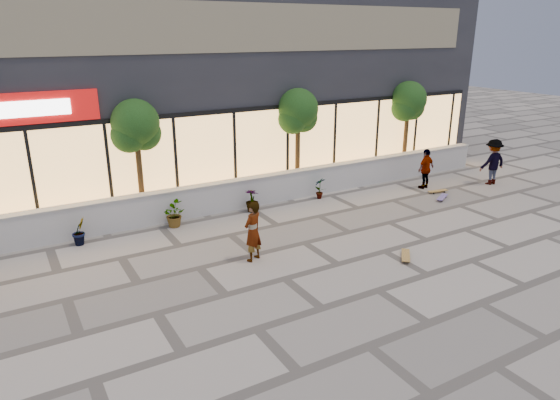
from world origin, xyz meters
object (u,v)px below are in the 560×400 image
tree_east (408,103)px  skater_right_far (493,162)px  skateboard_center (406,255)px  skateboard_right_far (442,197)px  skater_center (253,231)px  skater_right_near (426,169)px  tree_midwest (136,129)px  tree_mideast (298,114)px  skateboard_right_near (438,191)px

tree_east → skater_right_far: 4.17m
skateboard_center → skater_right_far: bearing=-23.4°
skateboard_center → skateboard_right_far: skateboard_right_far is taller
skater_center → skateboard_right_far: (8.37, 1.08, -0.75)m
skater_right_near → skateboard_right_far: 1.59m
tree_midwest → tree_east: bearing=0.0°
skateboard_center → tree_midwest: bearing=81.1°
tree_mideast → skateboard_right_far: 6.15m
skateboard_center → skateboard_right_far: 5.63m
skater_right_far → tree_mideast: bearing=-18.4°
tree_midwest → tree_east: size_ratio=1.00×
tree_east → skater_center: bearing=-154.4°
skateboard_right_near → skater_center: bearing=-159.3°
tree_east → skater_right_near: 3.31m
skater_right_far → skateboard_center: bearing=29.2°
tree_east → tree_mideast: bearing=180.0°
tree_mideast → skateboard_right_far: tree_mideast is taller
skater_right_far → skateboard_center: skater_right_far is taller
tree_mideast → skateboard_center: 7.33m
tree_midwest → skateboard_right_far: 11.06m
tree_east → skater_right_near: bearing=-113.8°
tree_midwest → skateboard_right_far: (10.04, -3.62, -2.90)m
skater_right_far → tree_east: bearing=-56.0°
tree_midwest → tree_east: 11.50m
skateboard_center → skateboard_right_far: size_ratio=0.90×
skateboard_right_near → tree_east: bearing=81.2°
tree_east → skater_right_near: (-1.00, -2.26, -2.19)m
skateboard_right_far → tree_mideast: bearing=109.7°
skater_right_near → skateboard_center: 6.85m
skater_center → skateboard_right_far: 8.47m
tree_midwest → tree_mideast: same height
skater_right_near → skateboard_center: (-5.17, -4.43, -0.71)m
skater_center → skateboard_right_near: (8.82, 1.72, -0.75)m
tree_midwest → tree_mideast: 6.00m
skater_center → skateboard_center: (3.65, -1.99, -0.75)m
skater_center → skater_right_far: 11.67m
tree_mideast → skateboard_right_far: size_ratio=4.58×
skater_right_far → skateboard_center: 8.71m
tree_midwest → tree_mideast: bearing=0.0°
tree_midwest → skateboard_right_far: bearing=-19.8°
tree_midwest → skater_right_far: (13.25, -3.17, -2.07)m
tree_midwest → skateboard_right_near: size_ratio=4.72×
skater_center → skater_right_near: skater_center is taller
tree_mideast → skateboard_right_far: (4.04, -3.62, -2.90)m
tree_east → skateboard_right_near: (-1.00, -2.98, -2.90)m
tree_east → skater_right_far: (1.75, -3.17, -2.07)m
tree_midwest → skateboard_right_far: size_ratio=4.58×
skater_right_near → skateboard_right_near: bearing=79.2°
tree_east → skater_right_near: tree_east is taller
skater_right_near → skater_right_far: (2.75, -0.91, 0.13)m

